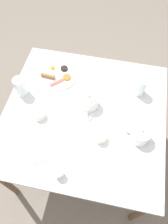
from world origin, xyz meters
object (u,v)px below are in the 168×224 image
Objects in this scene: water_glass_short at (140,86)px; napkin_folded at (38,156)px; teacup_with_saucer_left at (100,138)px; fork_by_plate at (107,81)px; teacup_with_saucer_right at (40,115)px; spoon_for_tea at (140,76)px; teapot_near at (140,134)px; water_glass_tall at (21,87)px; creamer_jug at (59,173)px; teapot_far at (89,101)px; knife_by_plate at (100,176)px; breakfast_plate at (57,75)px.

water_glass_short reaches higher than napkin_folded.
teacup_with_saucer_left reaches higher than fork_by_plate.
teacup_with_saucer_right is 0.91× the size of spoon_for_tea.
water_glass_short is at bearing 112.52° from teapot_near.
water_glass_short is (0.42, -0.21, 0.05)m from teacup_with_saucer_left.
teacup_with_saucer_right is 0.55m from fork_by_plate.
water_glass_tall is 1.75× the size of creamer_jug.
creamer_jug is at bearing 149.61° from water_glass_short.
teapot_near is 1.25× the size of spoon_for_tea.
napkin_folded is (-0.18, 0.35, -0.02)m from teacup_with_saucer_left.
teacup_with_saucer_right is at bearing 135.09° from fork_by_plate.
teacup_with_saucer_left is 1.04× the size of water_glass_tall.
teacup_with_saucer_left is 1.82× the size of creamer_jug.
teapot_far is 0.47m from spoon_for_tea.
water_glass_short is at bearing -179.96° from spoon_for_tea.
napkin_folded is 0.73m from fork_by_plate.
teapot_near is 2.51× the size of creamer_jug.
teacup_with_saucer_left is at bearing 9.67° from knife_by_plate.
water_glass_short is at bearing -102.32° from fork_by_plate.
knife_by_plate is at bearing -146.91° from breakfast_plate.
knife_by_plate is (-0.47, -0.64, -0.07)m from water_glass_tall.
creamer_jug reaches higher than teacup_with_saucer_left.
fork_by_plate is at bearing 114.22° from spoon_for_tea.
breakfast_plate is at bearing 41.83° from teacup_with_saucer_left.
napkin_folded is (0.08, 0.15, -0.03)m from creamer_jug.
breakfast_plate is 0.60m from teacup_with_saucer_left.
breakfast_plate reaches higher than spoon_for_tea.
napkin_folded is (-0.25, 0.58, -0.05)m from teapot_near.
water_glass_short is at bearing -42.57° from napkin_folded.
teapot_near reaches higher than fork_by_plate.
breakfast_plate is 1.93× the size of teacup_with_saucer_right.
breakfast_plate is 1.75× the size of spoon_for_tea.
teapot_near is 1.24× the size of fork_by_plate.
creamer_jug reaches higher than spoon_for_tea.
teapot_far reaches higher than fork_by_plate.
water_glass_short reaches higher than teacup_with_saucer_right.
fork_by_plate is at bearing -26.06° from napkin_folded.
teapot_far reaches higher than napkin_folded.
water_glass_tall and water_glass_short have the same top height.
teacup_with_saucer_right is at bearing -163.91° from teapot_near.
teacup_with_saucer_right reaches higher than breakfast_plate.
teacup_with_saucer_right is 0.80m from spoon_for_tea.
teapot_far is 0.51m from creamer_jug.
creamer_jug is (-0.50, 0.08, -0.02)m from teapot_far.
teapot_far is at bearing -126.22° from breakfast_plate.
teapot_far is 1.29× the size of spoon_for_tea.
fork_by_plate is 1.01× the size of spoon_for_tea.
napkin_folded is at bearing -149.64° from water_glass_tall.
breakfast_plate is 3.51× the size of creamer_jug.
water_glass_short is (0.36, 0.03, 0.02)m from teapot_near.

